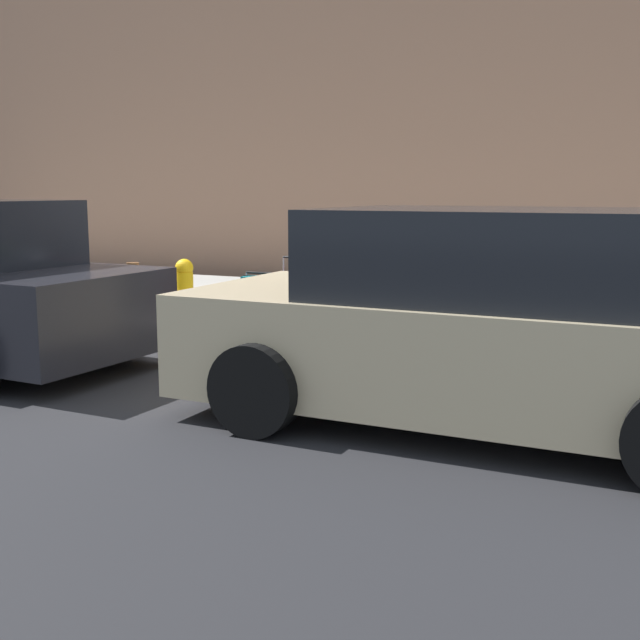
# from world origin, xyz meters

# --- Properties ---
(ground_plane) EXTENTS (40.00, 40.00, 0.00)m
(ground_plane) POSITION_xyz_m (0.00, 0.00, 0.00)
(ground_plane) COLOR black
(sidewalk_curb) EXTENTS (18.00, 5.00, 0.14)m
(sidewalk_curb) POSITION_xyz_m (0.00, -2.50, 0.07)
(sidewalk_curb) COLOR #9E9B93
(sidewalk_curb) RESTS_ON ground_plane
(suitcase_navy_0) EXTENTS (0.39, 0.26, 1.07)m
(suitcase_navy_0) POSITION_xyz_m (-3.01, -0.61, 0.53)
(suitcase_navy_0) COLOR navy
(suitcase_navy_0) RESTS_ON sidewalk_curb
(suitcase_olive_1) EXTENTS (0.37, 0.21, 1.07)m
(suitcase_olive_1) POSITION_xyz_m (-2.52, -0.67, 0.52)
(suitcase_olive_1) COLOR #59601E
(suitcase_olive_1) RESTS_ON sidewalk_curb
(suitcase_silver_2) EXTENTS (0.45, 0.27, 0.97)m
(suitcase_silver_2) POSITION_xyz_m (-2.01, -0.62, 0.50)
(suitcase_silver_2) COLOR #9EA0A8
(suitcase_silver_2) RESTS_ON sidewalk_curb
(suitcase_maroon_3) EXTENTS (0.47, 0.23, 0.67)m
(suitcase_maroon_3) POSITION_xyz_m (-1.44, -0.68, 0.44)
(suitcase_maroon_3) COLOR maroon
(suitcase_maroon_3) RESTS_ON sidewalk_curb
(suitcase_red_4) EXTENTS (0.47, 0.26, 0.81)m
(suitcase_red_4) POSITION_xyz_m (-0.87, -0.60, 0.41)
(suitcase_red_4) COLOR red
(suitcase_red_4) RESTS_ON sidewalk_curb
(suitcase_teal_5) EXTENTS (0.38, 0.22, 0.62)m
(suitcase_teal_5) POSITION_xyz_m (-0.35, -0.65, 0.42)
(suitcase_teal_5) COLOR #0F606B
(suitcase_teal_5) RESTS_ON sidewalk_curb
(fire_hydrant) EXTENTS (0.39, 0.21, 0.73)m
(fire_hydrant) POSITION_xyz_m (0.62, -0.62, 0.52)
(fire_hydrant) COLOR #D89E0C
(fire_hydrant) RESTS_ON sidewalk_curb
(bollard_post) EXTENTS (0.15, 0.15, 0.67)m
(bollard_post) POSITION_xyz_m (1.23, -0.47, 0.48)
(bollard_post) COLOR brown
(bollard_post) RESTS_ON sidewalk_curb
(parking_meter) EXTENTS (0.12, 0.09, 1.27)m
(parking_meter) POSITION_xyz_m (-3.97, -0.87, 0.97)
(parking_meter) COLOR slate
(parking_meter) RESTS_ON sidewalk_curb
(parked_car_beige_0) EXTENTS (4.31, 2.19, 1.53)m
(parked_car_beige_0) POSITION_xyz_m (-3.38, 1.58, 0.72)
(parked_car_beige_0) COLOR tan
(parked_car_beige_0) RESTS_ON ground_plane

